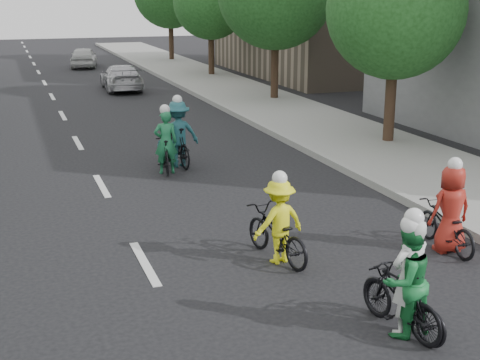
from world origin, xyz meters
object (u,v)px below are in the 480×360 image
follow_car_trail (84,57)px  cyclist_4 (404,289)px  cyclist_0 (448,218)px  cyclist_2 (278,228)px  cyclist_1 (165,149)px  cyclist_3 (178,139)px  cyclist_5 (406,293)px  follow_car_lead (121,77)px

follow_car_trail → cyclist_4: bearing=100.2°
cyclist_0 → cyclist_2: bearing=-9.3°
cyclist_1 → follow_car_trail: bearing=-84.4°
follow_car_trail → cyclist_3: bearing=98.9°
cyclist_1 → cyclist_5: (1.10, -9.20, -0.04)m
cyclist_1 → follow_car_trail: 26.01m
follow_car_lead → cyclist_4: bearing=90.9°
cyclist_2 → cyclist_5: size_ratio=1.03×
cyclist_0 → cyclist_4: (-2.41, -2.33, 0.04)m
follow_car_trail → cyclist_0: bearing=104.4°
cyclist_4 → cyclist_5: 0.08m
cyclist_0 → follow_car_trail: size_ratio=0.47×
cyclist_1 → cyclist_3: (0.47, 0.56, 0.13)m
cyclist_4 → cyclist_1: bearing=-93.5°
cyclist_4 → cyclist_5: (0.05, 0.02, -0.06)m
follow_car_lead → follow_car_trail: 10.63m
cyclist_3 → follow_car_trail: cyclist_3 is taller
cyclist_0 → cyclist_3: 8.03m
cyclist_3 → cyclist_4: (0.58, -9.78, -0.10)m
cyclist_5 → follow_car_trail: cyclist_5 is taller
cyclist_4 → follow_car_lead: (0.49, 24.59, -0.04)m
cyclist_3 → cyclist_5: (0.63, -9.76, -0.17)m
cyclist_0 → cyclist_2: cyclist_0 is taller
cyclist_5 → follow_car_lead: size_ratio=0.43×
cyclist_1 → follow_car_trail: (1.07, 25.98, 0.02)m
cyclist_1 → follow_car_lead: size_ratio=0.43×
cyclist_1 → cyclist_2: (0.44, -6.33, -0.02)m
cyclist_2 → cyclist_3: size_ratio=0.97×
cyclist_1 → follow_car_trail: cyclist_1 is taller
cyclist_2 → cyclist_4: cyclist_4 is taller
cyclist_2 → follow_car_lead: cyclist_2 is taller
cyclist_4 → follow_car_trail: 35.21m
cyclist_2 → cyclist_5: 2.95m
cyclist_2 → cyclist_3: cyclist_3 is taller
cyclist_0 → cyclist_1: size_ratio=0.98×
cyclist_1 → cyclist_4: 9.28m
cyclist_2 → follow_car_lead: bearing=-104.4°
follow_car_lead → follow_car_trail: (-0.47, 10.62, 0.03)m
cyclist_0 → follow_car_lead: (-1.93, 22.26, 0.00)m
cyclist_4 → follow_car_lead: cyclist_4 is taller
follow_car_lead → cyclist_2: bearing=89.1°
cyclist_1 → cyclist_2: bearing=101.9°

